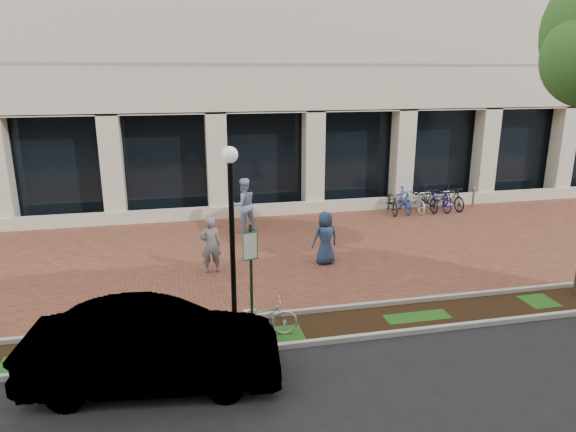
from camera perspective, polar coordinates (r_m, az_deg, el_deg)
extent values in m
plane|color=black|center=(17.00, 0.51, -3.94)|extent=(120.00, 120.00, 0.00)
cube|color=brown|center=(17.00, 0.51, -3.92)|extent=(40.00, 9.00, 0.01)
cube|color=black|center=(12.35, 6.08, -11.90)|extent=(40.00, 1.50, 0.01)
cube|color=#A6A59C|center=(12.97, 5.03, -10.20)|extent=(40.00, 0.12, 0.12)
cube|color=#A6A59C|center=(11.71, 7.27, -13.30)|extent=(40.00, 0.12, 0.12)
cube|color=black|center=(21.81, -2.79, 6.14)|extent=(40.00, 0.15, 4.20)
cube|color=beige|center=(21.14, -2.22, 0.71)|extent=(40.00, 0.25, 0.50)
cube|color=beige|center=(21.13, -2.47, 5.84)|extent=(0.80, 0.80, 4.20)
cube|color=#12331A|center=(11.21, -4.10, -7.40)|extent=(0.05, 0.05, 2.64)
cube|color=#1B6F37|center=(10.88, -4.16, -3.37)|extent=(0.34, 0.02, 0.62)
cube|color=white|center=(10.87, -4.15, -3.39)|extent=(0.30, 0.01, 0.56)
cylinder|color=black|center=(12.22, -5.94, -11.47)|extent=(0.28, 0.28, 0.30)
cylinder|color=black|center=(11.51, -6.19, -3.51)|extent=(0.12, 0.12, 3.88)
sphere|color=silver|center=(11.01, -6.51, 6.79)|extent=(0.36, 0.36, 0.36)
imported|color=silver|center=(11.66, -3.25, -11.11)|extent=(1.81, 0.83, 0.91)
imported|color=slate|center=(15.13, -8.59, -3.21)|extent=(0.65, 0.45, 1.71)
imported|color=#8EABD5|center=(18.92, -4.97, 1.24)|extent=(1.16, 1.02, 2.01)
imported|color=navy|center=(15.72, 4.16, -2.45)|extent=(0.88, 0.65, 1.65)
cylinder|color=#B4B4B9|center=(23.71, 19.89, 1.86)|extent=(0.11, 0.11, 0.85)
sphere|color=#B4B4B9|center=(23.61, 19.99, 2.98)|extent=(0.12, 0.12, 0.12)
imported|color=black|center=(21.91, 11.45, 1.55)|extent=(0.88, 1.88, 0.95)
imported|color=#21449B|center=(22.12, 12.76, 1.75)|extent=(0.65, 1.79, 1.06)
imported|color=silver|center=(22.37, 14.03, 1.68)|extent=(0.69, 1.83, 0.95)
imported|color=black|center=(22.60, 15.29, 1.87)|extent=(0.53, 1.77, 1.06)
imported|color=navy|center=(22.87, 16.50, 1.81)|extent=(0.76, 1.85, 0.95)
imported|color=black|center=(23.13, 17.71, 1.99)|extent=(0.71, 1.80, 1.06)
cylinder|color=#B4B4B9|center=(22.51, 14.64, 1.53)|extent=(0.04, 0.04, 0.80)
imported|color=#BBBABF|center=(10.17, -14.72, -13.90)|extent=(4.85, 2.19, 1.54)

